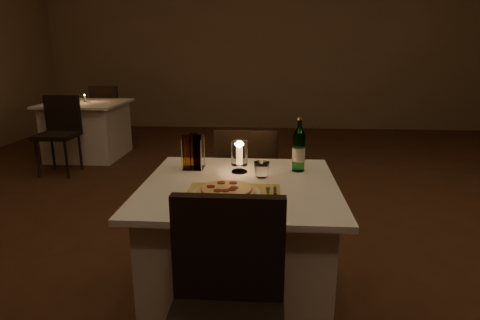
# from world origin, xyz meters

# --- Properties ---
(floor) EXTENTS (8.00, 10.00, 0.02)m
(floor) POSITION_xyz_m (0.00, 0.00, -0.01)
(floor) COLOR #4A2818
(floor) RESTS_ON ground
(wall_back) EXTENTS (8.00, 0.02, 3.00)m
(wall_back) POSITION_xyz_m (0.00, 5.01, 1.50)
(wall_back) COLOR #8A6E50
(wall_back) RESTS_ON ground
(main_table) EXTENTS (1.00, 1.00, 0.74)m
(main_table) POSITION_xyz_m (-0.14, -0.48, 0.37)
(main_table) COLOR silver
(main_table) RESTS_ON ground
(chair_near) EXTENTS (0.42, 0.42, 0.90)m
(chair_near) POSITION_xyz_m (-0.14, -1.19, 0.55)
(chair_near) COLOR black
(chair_near) RESTS_ON ground
(chair_far) EXTENTS (0.42, 0.42, 0.90)m
(chair_far) POSITION_xyz_m (-0.14, 0.24, 0.55)
(chair_far) COLOR black
(chair_far) RESTS_ON ground
(placemat) EXTENTS (0.45, 0.34, 0.00)m
(placemat) POSITION_xyz_m (-0.16, -0.66, 0.74)
(placemat) COLOR #B4963E
(placemat) RESTS_ON main_table
(plate) EXTENTS (0.32, 0.32, 0.01)m
(plate) POSITION_xyz_m (-0.19, -0.66, 0.75)
(plate) COLOR white
(plate) RESTS_ON placemat
(pizza) EXTENTS (0.28, 0.28, 0.02)m
(pizza) POSITION_xyz_m (-0.19, -0.66, 0.77)
(pizza) COLOR #D8B77F
(pizza) RESTS_ON plate
(fork) EXTENTS (0.02, 0.18, 0.00)m
(fork) POSITION_xyz_m (0.00, -0.62, 0.75)
(fork) COLOR silver
(fork) RESTS_ON placemat
(knife) EXTENTS (0.02, 0.22, 0.01)m
(knife) POSITION_xyz_m (0.04, -0.68, 0.75)
(knife) COLOR black
(knife) RESTS_ON placemat
(tumbler) EXTENTS (0.08, 0.08, 0.08)m
(tumbler) POSITION_xyz_m (-0.03, -0.36, 0.78)
(tumbler) COLOR white
(tumbler) RESTS_ON main_table
(water_bottle) EXTENTS (0.07, 0.07, 0.30)m
(water_bottle) POSITION_xyz_m (0.17, -0.23, 0.86)
(water_bottle) COLOR #5FB164
(water_bottle) RESTS_ON main_table
(hurricane_candle) EXTENTS (0.09, 0.09, 0.18)m
(hurricane_candle) POSITION_xyz_m (-0.16, -0.28, 0.84)
(hurricane_candle) COLOR white
(hurricane_candle) RESTS_ON main_table
(cruet_caddy) EXTENTS (0.12, 0.12, 0.21)m
(cruet_caddy) POSITION_xyz_m (-0.43, -0.24, 0.84)
(cruet_caddy) COLOR white
(cruet_caddy) RESTS_ON main_table
(neighbor_table_left) EXTENTS (1.00, 1.00, 0.74)m
(neighbor_table_left) POSITION_xyz_m (-2.41, 2.72, 0.37)
(neighbor_table_left) COLOR silver
(neighbor_table_left) RESTS_ON ground
(neighbor_chair_la) EXTENTS (0.42, 0.42, 0.90)m
(neighbor_chair_la) POSITION_xyz_m (-2.41, 2.01, 0.55)
(neighbor_chair_la) COLOR black
(neighbor_chair_la) RESTS_ON ground
(neighbor_chair_lb) EXTENTS (0.42, 0.42, 0.90)m
(neighbor_chair_lb) POSITION_xyz_m (-2.41, 3.44, 0.55)
(neighbor_chair_lb) COLOR black
(neighbor_chair_lb) RESTS_ON ground
(neighbor_candle_left) EXTENTS (0.03, 0.03, 0.11)m
(neighbor_candle_left) POSITION_xyz_m (-2.41, 2.72, 0.79)
(neighbor_candle_left) COLOR white
(neighbor_candle_left) RESTS_ON neighbor_table_left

